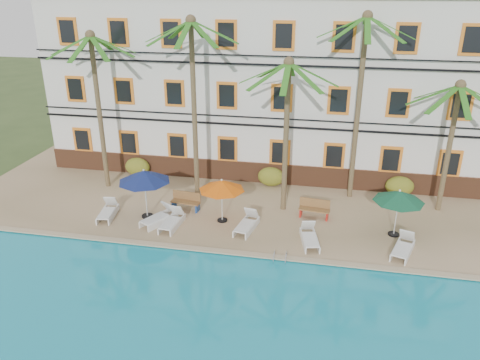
% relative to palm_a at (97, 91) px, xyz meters
% --- Properties ---
extents(ground, '(100.00, 100.00, 0.00)m').
position_rel_palm_a_xyz_m(ground, '(8.03, -4.79, -5.71)').
color(ground, '#384C23').
rests_on(ground, ground).
extents(pool_deck, '(30.00, 12.00, 0.25)m').
position_rel_palm_a_xyz_m(pool_deck, '(8.03, 0.21, -5.58)').
color(pool_deck, tan).
rests_on(pool_deck, ground).
extents(swimming_pool, '(26.00, 12.00, 0.20)m').
position_rel_palm_a_xyz_m(swimming_pool, '(8.03, -11.79, -5.61)').
color(swimming_pool, teal).
rests_on(swimming_pool, ground).
extents(pool_coping, '(30.00, 0.35, 0.06)m').
position_rel_palm_a_xyz_m(pool_coping, '(8.03, -5.69, -5.43)').
color(pool_coping, tan).
rests_on(pool_coping, pool_deck).
extents(hotel_building, '(25.40, 6.44, 10.22)m').
position_rel_palm_a_xyz_m(hotel_building, '(8.03, 5.19, -0.33)').
color(hotel_building, silver).
rests_on(hotel_building, pool_deck).
extents(palm_a, '(4.57, 4.57, 8.52)m').
position_rel_palm_a_xyz_m(palm_a, '(0.00, 0.00, 0.00)').
color(palm_a, brown).
rests_on(palm_a, pool_deck).
extents(palm_b, '(4.57, 4.57, 9.34)m').
position_rel_palm_a_xyz_m(palm_b, '(5.44, -0.49, 0.46)').
color(palm_b, brown).
rests_on(palm_b, pool_deck).
extents(palm_c, '(4.57, 4.57, 7.64)m').
position_rel_palm_a_xyz_m(palm_c, '(10.13, -1.03, -0.51)').
color(palm_c, brown).
rests_on(palm_c, pool_deck).
extents(palm_d, '(4.57, 4.57, 9.53)m').
position_rel_palm_a_xyz_m(palm_d, '(13.50, 1.20, 0.57)').
color(palm_d, brown).
rests_on(palm_d, pool_deck).
extents(palm_e, '(4.57, 4.57, 6.63)m').
position_rel_palm_a_xyz_m(palm_e, '(17.91, 0.40, -1.10)').
color(palm_e, brown).
rests_on(palm_e, pool_deck).
extents(shrub_left, '(1.50, 0.90, 1.10)m').
position_rel_palm_a_xyz_m(shrub_left, '(1.08, 1.81, -4.91)').
color(shrub_left, '#235016').
rests_on(shrub_left, pool_deck).
extents(shrub_mid, '(1.50, 0.90, 1.10)m').
position_rel_palm_a_xyz_m(shrub_mid, '(9.12, 1.81, -4.91)').
color(shrub_mid, '#235016').
rests_on(shrub_mid, pool_deck).
extents(shrub_right, '(1.50, 0.90, 1.10)m').
position_rel_palm_a_xyz_m(shrub_right, '(16.12, 1.81, -4.91)').
color(shrub_right, '#235016').
rests_on(shrub_right, pool_deck).
extents(umbrella_blue, '(2.53, 2.53, 2.53)m').
position_rel_palm_a_xyz_m(umbrella_blue, '(3.63, -3.19, -3.30)').
color(umbrella_blue, black).
rests_on(umbrella_blue, pool_deck).
extents(umbrella_red, '(2.20, 2.20, 2.21)m').
position_rel_palm_a_xyz_m(umbrella_red, '(7.36, -2.90, -3.58)').
color(umbrella_red, black).
rests_on(umbrella_red, pool_deck).
extents(umbrella_green, '(2.28, 2.28, 2.29)m').
position_rel_palm_a_xyz_m(umbrella_green, '(15.41, -2.74, -3.51)').
color(umbrella_green, black).
rests_on(umbrella_green, pool_deck).
extents(lounger_a, '(0.94, 1.92, 0.87)m').
position_rel_palm_a_xyz_m(lounger_a, '(1.71, -3.53, -5.18)').
color(lounger_a, silver).
rests_on(lounger_a, pool_deck).
extents(lounger_b, '(1.52, 2.02, 0.91)m').
position_rel_palm_a_xyz_m(lounger_b, '(4.44, -3.65, -5.16)').
color(lounger_b, silver).
rests_on(lounger_b, pool_deck).
extents(lounger_c, '(0.81, 1.91, 0.88)m').
position_rel_palm_a_xyz_m(lounger_c, '(5.17, -3.90, -5.17)').
color(lounger_c, silver).
rests_on(lounger_c, pool_deck).
extents(lounger_d, '(1.01, 1.99, 0.90)m').
position_rel_palm_a_xyz_m(lounger_d, '(8.69, -3.51, -5.17)').
color(lounger_d, silver).
rests_on(lounger_d, pool_deck).
extents(lounger_e, '(1.03, 1.95, 0.88)m').
position_rel_palm_a_xyz_m(lounger_e, '(11.64, -4.18, -5.17)').
color(lounger_e, silver).
rests_on(lounger_e, pool_deck).
extents(lounger_f, '(1.25, 2.00, 0.89)m').
position_rel_palm_a_xyz_m(lounger_f, '(15.62, -4.29, -5.17)').
color(lounger_f, silver).
rests_on(lounger_f, pool_deck).
extents(bench_left, '(1.55, 0.65, 0.93)m').
position_rel_palm_a_xyz_m(bench_left, '(5.28, -2.01, -4.99)').
color(bench_left, olive).
rests_on(bench_left, pool_deck).
extents(bench_right, '(1.55, 0.65, 0.93)m').
position_rel_palm_a_xyz_m(bench_right, '(11.74, -1.63, -4.99)').
color(bench_right, olive).
rests_on(bench_right, pool_deck).
extents(pool_ladder, '(0.54, 0.74, 0.74)m').
position_rel_palm_a_xyz_m(pool_ladder, '(10.53, -5.79, -5.46)').
color(pool_ladder, silver).
rests_on(pool_ladder, ground).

